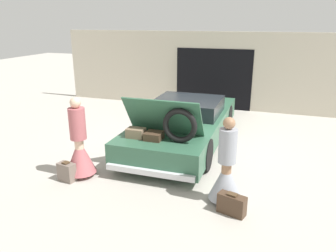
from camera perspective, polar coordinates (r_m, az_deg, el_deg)
ground_plane at (r=8.97m, az=2.84°, el=-2.83°), size 40.00×40.00×0.00m
garage_wall_back at (r=12.34m, az=8.01°, el=9.48°), size 12.00×0.14×2.80m
car at (r=8.79m, az=2.90°, el=0.48°), size 2.03×5.15×1.63m
person_left at (r=7.12m, az=-15.15°, el=-3.85°), size 0.64×0.64×1.72m
person_right at (r=6.01m, az=10.09°, el=-8.06°), size 0.61×0.61×1.62m
suitcase_beside_left_person at (r=7.14m, az=-17.22°, el=-7.64°), size 0.40×0.27×0.42m
suitcase_beside_right_person at (r=5.86m, az=11.04°, el=-13.25°), size 0.52×0.33×0.39m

